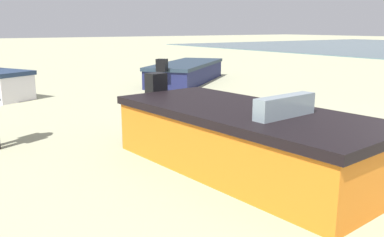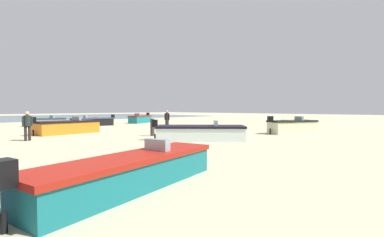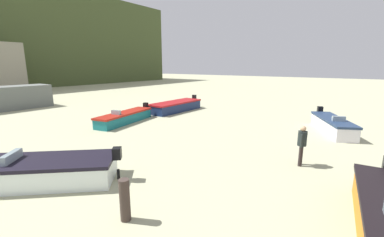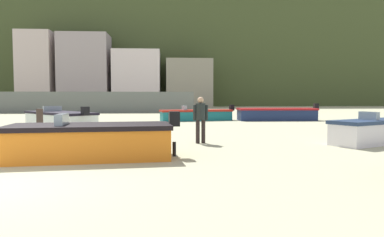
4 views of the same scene
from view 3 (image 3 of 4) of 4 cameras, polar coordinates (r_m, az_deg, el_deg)
boat_navy_0 at (r=21.45m, az=-3.78°, el=2.82°), size 5.50×1.79×1.15m
boat_white_1 at (r=9.91m, az=-31.42°, el=-10.26°), size 4.53×4.73×1.15m
boat_white_3 at (r=16.88m, az=29.49°, el=-1.29°), size 4.55×3.03×1.16m
boat_teal_4 at (r=17.69m, az=-15.14°, el=0.26°), size 5.13×2.15×1.05m
mooring_post_near_water at (r=6.84m, az=-15.17°, el=-17.61°), size 0.27×0.27×1.12m
beach_walker_foreground at (r=10.65m, az=23.91°, el=-5.00°), size 0.54×0.38×1.62m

